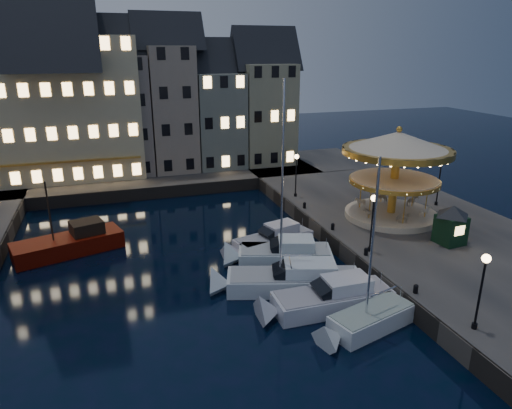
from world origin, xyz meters
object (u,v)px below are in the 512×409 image
object	(u,v)px
streetlamp_d	(440,176)
ticket_kiosk	(452,218)
bollard_a	(416,288)
motorboat_a	(365,323)
bollard_c	(333,226)
red_fishing_boat	(71,244)
motorboat_c	(288,280)
streetlamp_a	(482,281)
motorboat_b	(326,300)
motorboat_d	(279,255)
streetlamp_b	(373,215)
motorboat_e	(269,242)
streetlamp_c	(296,169)
carousel	(396,159)
bollard_d	(304,205)
bollard_b	(366,251)

from	to	relation	value
streetlamp_d	ticket_kiosk	size ratio (longest dim) A/B	1.26
bollard_a	motorboat_a	size ratio (longest dim) A/B	0.06
bollard_c	red_fishing_boat	distance (m)	20.44
bollard_c	motorboat_c	world-z (taller)	motorboat_c
streetlamp_d	bollard_a	size ratio (longest dim) A/B	7.32
streetlamp_a	motorboat_b	xyz separation A→B (m)	(-5.40, 5.91, -3.37)
motorboat_b	ticket_kiosk	bearing A→B (deg)	16.62
bollard_a	bollard_c	xyz separation A→B (m)	(0.00, 10.50, 0.00)
streetlamp_a	ticket_kiosk	world-z (taller)	streetlamp_a
bollard_a	motorboat_d	distance (m)	10.23
streetlamp_b	motorboat_e	xyz separation A→B (m)	(-5.71, 5.20, -3.38)
streetlamp_d	red_fishing_boat	world-z (taller)	red_fishing_boat
streetlamp_d	streetlamp_c	bearing A→B (deg)	150.09
carousel	streetlamp_d	bearing A→B (deg)	14.27
bollard_c	motorboat_e	xyz separation A→B (m)	(-5.11, 0.70, -0.96)
streetlamp_c	carousel	world-z (taller)	carousel
bollard_c	bollard_d	bearing A→B (deg)	90.00
streetlamp_b	red_fishing_boat	bearing A→B (deg)	155.01
bollard_c	motorboat_c	bearing A→B (deg)	-137.29
bollard_a	red_fishing_boat	world-z (taller)	red_fishing_boat
motorboat_a	bollard_b	bearing A→B (deg)	58.85
streetlamp_c	ticket_kiosk	world-z (taller)	streetlamp_c
streetlamp_a	motorboat_d	world-z (taller)	streetlamp_a
streetlamp_b	motorboat_b	distance (m)	7.56
streetlamp_d	red_fishing_boat	distance (m)	31.97
streetlamp_d	motorboat_c	size ratio (longest dim) A/B	0.32
streetlamp_a	bollard_c	size ratio (longest dim) A/B	7.32
bollard_c	motorboat_e	size ratio (longest dim) A/B	0.08
streetlamp_b	carousel	distance (m)	8.11
bollard_d	red_fishing_boat	distance (m)	19.83
carousel	motorboat_b	bearing A→B (deg)	-138.48
streetlamp_c	motorboat_e	bearing A→B (deg)	-124.50
motorboat_a	red_fishing_boat	size ratio (longest dim) A/B	1.23
carousel	motorboat_a	bearing A→B (deg)	-128.68
bollard_a	bollard_b	distance (m)	5.50
bollard_a	motorboat_a	distance (m)	4.02
motorboat_a	motorboat_d	bearing A→B (deg)	98.53
streetlamp_c	motorboat_c	xyz separation A→B (m)	(-6.73, -14.66, -3.34)
streetlamp_a	bollard_b	size ratio (longest dim) A/B	7.32
bollard_d	motorboat_e	size ratio (longest dim) A/B	0.08
streetlamp_a	streetlamp_b	xyz separation A→B (m)	(0.00, 10.00, 0.00)
bollard_c	ticket_kiosk	distance (m)	8.76
streetlamp_d	bollard_d	size ratio (longest dim) A/B	7.32
carousel	streetlamp_a	bearing A→B (deg)	-109.33
red_fishing_boat	motorboat_b	bearing A→B (deg)	-42.19
streetlamp_c	bollard_a	distance (m)	19.66
bollard_d	streetlamp_c	bearing A→B (deg)	80.27
motorboat_a	motorboat_b	xyz separation A→B (m)	(-1.00, 2.69, 0.11)
motorboat_d	ticket_kiosk	distance (m)	12.87
bollard_a	streetlamp_c	bearing A→B (deg)	88.24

